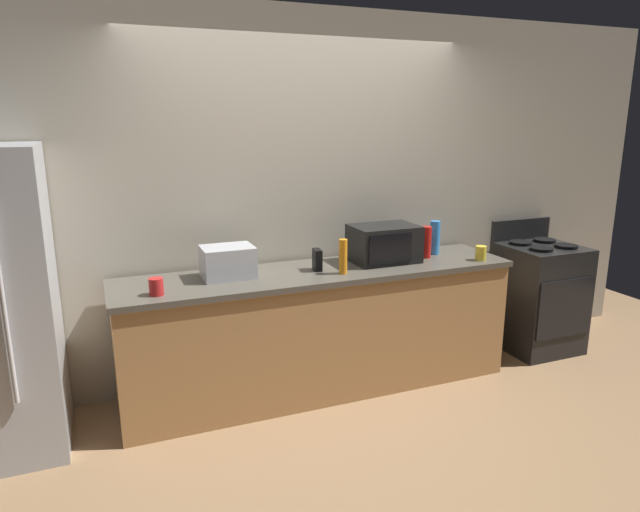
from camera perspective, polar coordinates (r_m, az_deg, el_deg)
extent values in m
plane|color=#93704C|center=(3.97, 2.25, -15.50)|extent=(8.00, 8.00, 0.00)
cube|color=#B2A893|center=(4.25, -2.08, 5.83)|extent=(6.40, 0.10, 2.70)
cube|color=#B27F4C|center=(4.11, 0.00, -7.73)|extent=(2.80, 0.60, 0.86)
cube|color=#514C42|center=(3.97, 0.00, -1.68)|extent=(2.84, 0.64, 0.04)
cylinder|color=silver|center=(3.35, -29.29, -4.38)|extent=(0.02, 0.02, 1.10)
cube|color=black|center=(5.16, 21.13, -3.92)|extent=(0.60, 0.60, 0.90)
cube|color=black|center=(4.95, 23.52, -4.88)|extent=(0.55, 0.02, 0.48)
cube|color=black|center=(5.23, 19.58, 2.57)|extent=(0.60, 0.04, 0.18)
cylinder|color=black|center=(4.87, 21.43, 0.67)|extent=(0.18, 0.18, 0.02)
cylinder|color=black|center=(5.05, 23.59, 0.91)|extent=(0.18, 0.18, 0.02)
cylinder|color=black|center=(5.04, 19.58, 1.26)|extent=(0.18, 0.18, 0.02)
cylinder|color=black|center=(5.21, 21.73, 1.47)|extent=(0.18, 0.18, 0.02)
cube|color=black|center=(4.19, 6.46, 1.27)|extent=(0.48, 0.34, 0.27)
cube|color=black|center=(4.03, 7.13, 0.72)|extent=(0.34, 0.01, 0.21)
cube|color=#B7BABF|center=(3.81, -9.29, -0.59)|extent=(0.34, 0.26, 0.21)
cube|color=black|center=(3.94, -0.28, -0.38)|extent=(0.07, 0.12, 0.15)
cylinder|color=red|center=(4.35, 10.65, 1.38)|extent=(0.08, 0.08, 0.24)
cylinder|color=#338CE5|center=(4.48, 11.50, 1.83)|extent=(0.08, 0.08, 0.26)
cylinder|color=orange|center=(3.84, 2.34, -0.05)|extent=(0.06, 0.06, 0.24)
cylinder|color=red|center=(3.54, -16.19, -2.99)|extent=(0.09, 0.09, 0.11)
cylinder|color=yellow|center=(4.38, 15.91, 0.28)|extent=(0.08, 0.08, 0.11)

